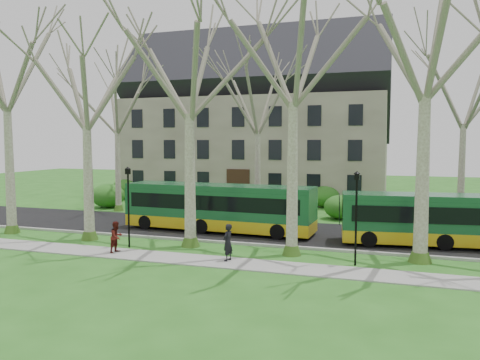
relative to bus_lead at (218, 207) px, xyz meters
name	(u,v)px	position (x,y,z in m)	size (l,w,h in m)	color
ground	(239,251)	(2.93, -4.62, -1.59)	(120.00, 120.00, 0.00)	#29651D
sidewalk	(223,262)	(2.93, -7.12, -1.56)	(70.00, 2.00, 0.06)	gray
road	(266,232)	(2.93, 0.88, -1.56)	(80.00, 8.00, 0.06)	black
curb	(248,244)	(2.93, -3.12, -1.52)	(80.00, 0.25, 0.14)	#A5A39E
building	(256,119)	(-3.07, 19.38, 6.48)	(26.50, 12.20, 16.00)	slate
tree_row_verge	(241,118)	(2.93, -4.32, 5.41)	(49.00, 7.00, 14.00)	gray
tree_row_far	(268,138)	(1.60, 6.38, 4.41)	(33.00, 7.00, 12.00)	gray
lamp_row	(233,205)	(2.93, -5.62, 0.98)	(36.22, 0.22, 4.30)	black
hedges	(238,198)	(-1.73, 9.38, -0.59)	(30.60, 8.60, 2.00)	#244E16
bus_lead	(218,207)	(0.00, 0.00, 0.00)	(12.24, 2.55, 3.06)	#164F2A
bus_follow	(452,220)	(13.64, -0.17, -0.07)	(11.66, 2.43, 2.91)	#164F2A
pedestrian_a	(228,242)	(3.07, -6.85, -0.64)	(0.65, 0.42, 1.77)	black
pedestrian_b	(116,237)	(-2.95, -7.01, -0.73)	(0.78, 0.61, 1.61)	#541713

